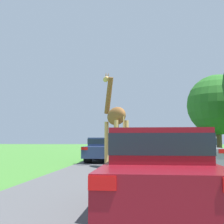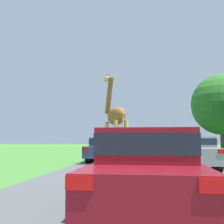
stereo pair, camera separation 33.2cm
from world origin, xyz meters
The scene contains 7 objects.
road centered at (0.00, 30.00, 0.00)m, with size 6.83×120.00×0.00m.
giraffe_near_road centered at (-1.12, 13.95, 2.19)m, with size 1.56×2.43×4.76m.
car_lead_maroon centered at (0.45, 5.93, 0.78)m, with size 1.75×4.23×1.48m.
car_queue_right centered at (-0.96, 27.21, 0.73)m, with size 1.86×4.61×1.37m.
car_queue_left centered at (-2.09, 17.73, 0.76)m, with size 1.99×4.67×1.41m.
car_far_ahead centered at (2.44, 14.06, 0.76)m, with size 1.90×4.41×1.42m.
tree_centre_back centered at (6.98, 26.93, 4.44)m, with size 5.48×5.48×7.20m.
Camera 2 is at (0.51, 0.76, 1.30)m, focal length 45.00 mm.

